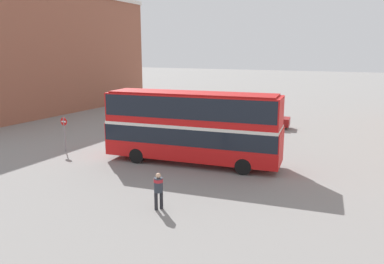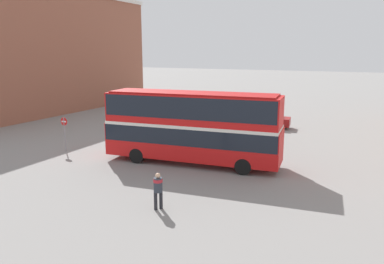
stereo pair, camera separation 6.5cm
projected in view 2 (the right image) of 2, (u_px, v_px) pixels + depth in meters
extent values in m
plane|color=gray|center=(180.00, 159.00, 25.19)|extent=(240.00, 240.00, 0.00)
cube|color=#935642|center=(42.00, 54.00, 43.98)|extent=(8.01, 30.06, 13.59)
cube|color=red|center=(192.00, 141.00, 23.96)|extent=(11.47, 3.92, 2.13)
cube|color=red|center=(192.00, 109.00, 23.53)|extent=(11.30, 3.82, 1.96)
cube|color=black|center=(192.00, 134.00, 23.86)|extent=(11.37, 3.94, 1.05)
cube|color=black|center=(192.00, 106.00, 23.48)|extent=(11.13, 3.83, 1.33)
cube|color=silver|center=(192.00, 124.00, 23.73)|extent=(11.37, 3.93, 0.20)
cube|color=#A91111|center=(192.00, 93.00, 23.31)|extent=(10.77, 3.58, 0.10)
cylinder|color=black|center=(251.00, 156.00, 24.06)|extent=(1.02, 0.42, 0.99)
cylinder|color=black|center=(243.00, 167.00, 21.92)|extent=(1.02, 0.42, 0.99)
cylinder|color=black|center=(153.00, 147.00, 26.35)|extent=(1.02, 0.42, 0.99)
cylinder|color=black|center=(137.00, 156.00, 24.21)|extent=(1.02, 0.42, 0.99)
cylinder|color=#232328|center=(156.00, 201.00, 17.07)|extent=(0.16, 0.16, 0.84)
cylinder|color=#232328|center=(161.00, 200.00, 17.20)|extent=(0.16, 0.16, 0.84)
cylinder|color=#2D333D|center=(158.00, 185.00, 16.98)|extent=(0.56, 0.56, 0.67)
cylinder|color=#B2232D|center=(158.00, 180.00, 16.93)|extent=(0.60, 0.60, 0.15)
sphere|color=#D8A884|center=(158.00, 175.00, 16.88)|extent=(0.23, 0.23, 0.23)
cube|color=maroon|center=(267.00, 121.00, 35.46)|extent=(4.45, 2.26, 0.75)
cube|color=black|center=(269.00, 115.00, 35.27)|extent=(2.40, 1.82, 0.46)
cylinder|color=black|center=(251.00, 125.00, 35.24)|extent=(0.64, 0.30, 0.62)
cylinder|color=black|center=(254.00, 122.00, 36.65)|extent=(0.64, 0.30, 0.62)
cylinder|color=black|center=(280.00, 127.00, 34.40)|extent=(0.64, 0.30, 0.62)
cylinder|color=black|center=(282.00, 124.00, 35.82)|extent=(0.64, 0.30, 0.62)
cube|color=black|center=(179.00, 115.00, 39.02)|extent=(4.25, 2.13, 0.72)
cube|color=black|center=(177.00, 108.00, 38.96)|extent=(2.26, 1.81, 0.59)
cylinder|color=black|center=(193.00, 117.00, 39.15)|extent=(0.66, 0.26, 0.64)
cylinder|color=black|center=(185.00, 120.00, 37.74)|extent=(0.66, 0.26, 0.64)
cylinder|color=black|center=(173.00, 115.00, 40.42)|extent=(0.66, 0.26, 0.64)
cylinder|color=black|center=(164.00, 118.00, 39.01)|extent=(0.66, 0.26, 0.64)
cube|color=silver|center=(150.00, 105.00, 46.07)|extent=(4.70, 2.12, 0.70)
cube|color=black|center=(151.00, 100.00, 45.86)|extent=(2.48, 1.82, 0.46)
cylinder|color=black|center=(136.00, 107.00, 46.09)|extent=(0.69, 0.25, 0.68)
cylinder|color=black|center=(144.00, 105.00, 47.55)|extent=(0.69, 0.25, 0.68)
cylinder|color=black|center=(155.00, 109.00, 44.72)|extent=(0.69, 0.25, 0.68)
cylinder|color=black|center=(163.00, 107.00, 46.18)|extent=(0.69, 0.25, 0.68)
cylinder|color=gray|center=(65.00, 135.00, 26.90)|extent=(0.08, 0.08, 2.46)
cylinder|color=red|center=(64.00, 122.00, 26.70)|extent=(0.59, 0.03, 0.59)
cube|color=white|center=(64.00, 122.00, 26.70)|extent=(0.41, 0.04, 0.10)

